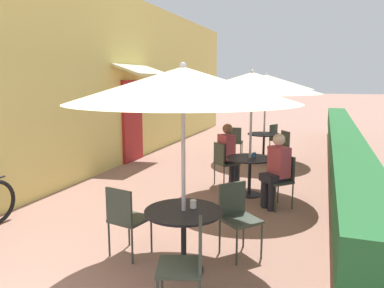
{
  "coord_description": "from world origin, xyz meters",
  "views": [
    {
      "loc": [
        2.29,
        -1.96,
        2.1
      ],
      "look_at": [
        0.15,
        4.11,
        1.0
      ],
      "focal_mm": 35.0,
      "sensor_mm": 36.0,
      "label": 1
    }
  ],
  "objects_px": {
    "patio_umbrella_near": "(183,85)",
    "seated_patron_mid_left": "(276,168)",
    "patio_table_far": "(264,140)",
    "cafe_chair_far_back": "(277,137)",
    "coffee_cup_near": "(193,204)",
    "patio_table_mid": "(250,167)",
    "patio_table_near": "(184,225)",
    "coffee_cup_mid": "(254,155)",
    "cafe_chair_mid_right": "(224,160)",
    "cafe_chair_mid_left": "(281,177)",
    "patio_umbrella_far": "(266,82)",
    "cafe_chair_near_left": "(237,213)",
    "cafe_chair_far_right": "(281,145)",
    "patio_umbrella_mid": "(252,83)",
    "cafe_chair_far_left": "(234,140)",
    "cafe_chair_near_back": "(188,260)",
    "cafe_chair_near_right": "(126,216)",
    "seated_patron_mid_right": "(229,152)"
  },
  "relations": [
    {
      "from": "patio_table_near",
      "to": "cafe_chair_mid_left",
      "type": "height_order",
      "value": "cafe_chair_mid_left"
    },
    {
      "from": "patio_umbrella_near",
      "to": "seated_patron_mid_left",
      "type": "distance_m",
      "value": 2.89
    },
    {
      "from": "patio_table_far",
      "to": "cafe_chair_near_left",
      "type": "bearing_deg",
      "value": -84.52
    },
    {
      "from": "patio_umbrella_near",
      "to": "patio_table_far",
      "type": "height_order",
      "value": "patio_umbrella_near"
    },
    {
      "from": "patio_umbrella_mid",
      "to": "seated_patron_mid_right",
      "type": "height_order",
      "value": "patio_umbrella_mid"
    },
    {
      "from": "coffee_cup_near",
      "to": "cafe_chair_mid_left",
      "type": "bearing_deg",
      "value": 74.0
    },
    {
      "from": "cafe_chair_near_left",
      "to": "cafe_chair_mid_left",
      "type": "distance_m",
      "value": 1.94
    },
    {
      "from": "coffee_cup_near",
      "to": "seated_patron_mid_left",
      "type": "relative_size",
      "value": 0.07
    },
    {
      "from": "coffee_cup_near",
      "to": "cafe_chair_far_back",
      "type": "distance_m",
      "value": 6.82
    },
    {
      "from": "coffee_cup_near",
      "to": "coffee_cup_mid",
      "type": "height_order",
      "value": "same"
    },
    {
      "from": "patio_table_near",
      "to": "coffee_cup_near",
      "type": "bearing_deg",
      "value": 56.75
    },
    {
      "from": "patio_umbrella_near",
      "to": "patio_umbrella_mid",
      "type": "xyz_separation_m",
      "value": [
        0.16,
        3.01,
        0.0
      ]
    },
    {
      "from": "coffee_cup_near",
      "to": "patio_umbrella_far",
      "type": "distance_m",
      "value": 6.23
    },
    {
      "from": "patio_umbrella_mid",
      "to": "cafe_chair_far_left",
      "type": "xyz_separation_m",
      "value": [
        -0.99,
        3.03,
        -1.54
      ]
    },
    {
      "from": "patio_umbrella_near",
      "to": "coffee_cup_mid",
      "type": "distance_m",
      "value": 3.35
    },
    {
      "from": "cafe_chair_near_left",
      "to": "cafe_chair_far_back",
      "type": "distance_m",
      "value": 6.31
    },
    {
      "from": "seated_patron_mid_left",
      "to": "cafe_chair_mid_right",
      "type": "height_order",
      "value": "seated_patron_mid_left"
    },
    {
      "from": "patio_table_near",
      "to": "cafe_chair_far_left",
      "type": "xyz_separation_m",
      "value": [
        -0.83,
        6.04,
        -0.02
      ]
    },
    {
      "from": "cafe_chair_far_left",
      "to": "cafe_chair_far_right",
      "type": "bearing_deg",
      "value": -24.32
    },
    {
      "from": "patio_umbrella_mid",
      "to": "coffee_cup_mid",
      "type": "bearing_deg",
      "value": 45.24
    },
    {
      "from": "patio_table_near",
      "to": "seated_patron_mid_right",
      "type": "xyz_separation_m",
      "value": [
        -0.38,
        3.56,
        0.15
      ]
    },
    {
      "from": "patio_table_near",
      "to": "coffee_cup_near",
      "type": "relative_size",
      "value": 9.53
    },
    {
      "from": "cafe_chair_near_right",
      "to": "seated_patron_mid_right",
      "type": "distance_m",
      "value": 3.5
    },
    {
      "from": "patio_table_near",
      "to": "coffee_cup_mid",
      "type": "bearing_deg",
      "value": 85.89
    },
    {
      "from": "coffee_cup_mid",
      "to": "cafe_chair_far_left",
      "type": "relative_size",
      "value": 0.1
    },
    {
      "from": "cafe_chair_near_left",
      "to": "seated_patron_mid_left",
      "type": "distance_m",
      "value": 1.86
    },
    {
      "from": "cafe_chair_near_back",
      "to": "cafe_chair_far_back",
      "type": "relative_size",
      "value": 1.0
    },
    {
      "from": "coffee_cup_near",
      "to": "patio_table_mid",
      "type": "distance_m",
      "value": 2.91
    },
    {
      "from": "cafe_chair_mid_left",
      "to": "patio_umbrella_far",
      "type": "relative_size",
      "value": 0.36
    },
    {
      "from": "seated_patron_mid_right",
      "to": "cafe_chair_far_left",
      "type": "distance_m",
      "value": 2.53
    },
    {
      "from": "patio_umbrella_mid",
      "to": "cafe_chair_far_right",
      "type": "height_order",
      "value": "patio_umbrella_mid"
    },
    {
      "from": "cafe_chair_mid_left",
      "to": "seated_patron_mid_left",
      "type": "relative_size",
      "value": 0.7
    },
    {
      "from": "cafe_chair_near_right",
      "to": "cafe_chair_mid_left",
      "type": "relative_size",
      "value": 1.0
    },
    {
      "from": "coffee_cup_mid",
      "to": "cafe_chair_far_right",
      "type": "height_order",
      "value": "cafe_chair_far_right"
    },
    {
      "from": "patio_umbrella_near",
      "to": "patio_umbrella_far",
      "type": "xyz_separation_m",
      "value": [
        -0.08,
        6.2,
        0.0
      ]
    },
    {
      "from": "patio_umbrella_mid",
      "to": "patio_umbrella_far",
      "type": "relative_size",
      "value": 1.0
    },
    {
      "from": "cafe_chair_mid_left",
      "to": "patio_umbrella_far",
      "type": "bearing_deg",
      "value": -33.82
    },
    {
      "from": "cafe_chair_near_right",
      "to": "cafe_chair_far_right",
      "type": "bearing_deg",
      "value": 89.71
    },
    {
      "from": "cafe_chair_far_left",
      "to": "cafe_chair_near_right",
      "type": "bearing_deg",
      "value": -95.11
    },
    {
      "from": "coffee_cup_mid",
      "to": "cafe_chair_far_right",
      "type": "xyz_separation_m",
      "value": [
        0.21,
        2.54,
        -0.23
      ]
    },
    {
      "from": "cafe_chair_mid_right",
      "to": "coffee_cup_mid",
      "type": "distance_m",
      "value": 0.82
    },
    {
      "from": "patio_umbrella_near",
      "to": "coffee_cup_near",
      "type": "xyz_separation_m",
      "value": [
        0.07,
        0.11,
        -1.3
      ]
    },
    {
      "from": "patio_table_far",
      "to": "cafe_chair_far_back",
      "type": "distance_m",
      "value": 0.77
    },
    {
      "from": "cafe_chair_far_right",
      "to": "patio_umbrella_mid",
      "type": "bearing_deg",
      "value": 138.16
    },
    {
      "from": "patio_umbrella_mid",
      "to": "cafe_chair_far_right",
      "type": "distance_m",
      "value": 3.04
    },
    {
      "from": "patio_umbrella_near",
      "to": "cafe_chair_near_right",
      "type": "bearing_deg",
      "value": 173.71
    },
    {
      "from": "coffee_cup_near",
      "to": "seated_patron_mid_right",
      "type": "bearing_deg",
      "value": 97.49
    },
    {
      "from": "seated_patron_mid_left",
      "to": "patio_umbrella_near",
      "type": "bearing_deg",
      "value": 117.43
    },
    {
      "from": "seated_patron_mid_left",
      "to": "patio_table_far",
      "type": "distance_m",
      "value": 3.82
    },
    {
      "from": "patio_table_near",
      "to": "cafe_chair_mid_left",
      "type": "xyz_separation_m",
      "value": [
        0.77,
        2.54,
        -0.02
      ]
    }
  ]
}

